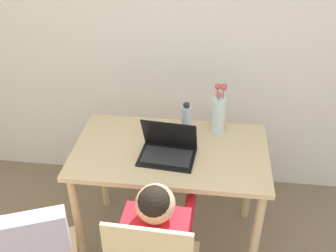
% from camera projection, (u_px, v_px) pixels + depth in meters
% --- Properties ---
extents(wall_back, '(6.40, 0.05, 2.50)m').
position_uv_depth(wall_back, '(185.00, 26.00, 2.57)').
color(wall_back, white).
rests_on(wall_back, ground_plane).
extents(dining_table, '(1.12, 0.65, 0.76)m').
position_uv_depth(dining_table, '(170.00, 164.00, 2.32)').
color(dining_table, '#D6B784').
rests_on(dining_table, ground_plane).
extents(person_seated, '(0.33, 0.43, 0.97)m').
position_uv_depth(person_seated, '(158.00, 235.00, 1.92)').
color(person_seated, red).
rests_on(person_seated, ground_plane).
extents(laptop, '(0.33, 0.25, 0.22)m').
position_uv_depth(laptop, '(168.00, 147.00, 2.19)').
color(laptop, black).
rests_on(laptop, dining_table).
extents(flower_vase, '(0.09, 0.09, 0.32)m').
position_uv_depth(flower_vase, '(218.00, 113.00, 2.35)').
color(flower_vase, silver).
rests_on(flower_vase, dining_table).
extents(water_bottle, '(0.06, 0.06, 0.23)m').
position_uv_depth(water_bottle, '(186.00, 121.00, 2.31)').
color(water_bottle, silver).
rests_on(water_bottle, dining_table).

